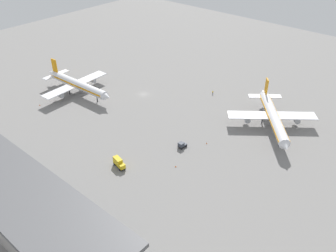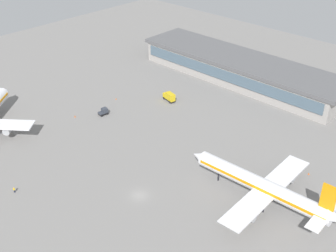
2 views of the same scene
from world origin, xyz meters
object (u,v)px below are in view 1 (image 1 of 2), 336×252
object	(u,v)px
catering_truck	(119,163)
safety_cone_far_side	(40,105)
baggage_tug	(182,145)
safety_cone_near_gate	(207,143)
safety_cone_mid_apron	(176,166)
airplane_at_gate	(273,116)
ground_crew_worker	(213,92)
airplane_taxiing	(77,84)

from	to	relation	value
catering_truck	safety_cone_far_side	xyz separation A→B (m)	(-59.11, 5.98, -1.40)
baggage_tug	safety_cone_far_side	world-z (taller)	baggage_tug
safety_cone_near_gate	safety_cone_mid_apron	distance (m)	18.50
baggage_tug	safety_cone_mid_apron	bearing A→B (deg)	35.57
baggage_tug	catering_truck	distance (m)	25.08
airplane_at_gate	baggage_tug	size ratio (longest dim) A/B	10.98
airplane_at_gate	baggage_tug	xyz separation A→B (m)	(-18.77, -35.20, -3.82)
safety_cone_far_side	safety_cone_near_gate	bearing A→B (deg)	18.83
ground_crew_worker	safety_cone_far_side	xyz separation A→B (m)	(-52.62, -60.53, -0.55)
baggage_tug	airplane_taxiing	bearing A→B (deg)	-84.49
catering_truck	safety_cone_far_side	world-z (taller)	catering_truck
catering_truck	ground_crew_worker	world-z (taller)	catering_truck
catering_truck	safety_cone_near_gate	distance (m)	34.83
safety_cone_near_gate	ground_crew_worker	bearing A→B (deg)	121.63
airplane_taxiing	safety_cone_far_side	world-z (taller)	airplane_taxiing
airplane_at_gate	airplane_taxiing	size ratio (longest dim) A/B	0.85
safety_cone_far_side	safety_cone_mid_apron	bearing A→B (deg)	5.26
safety_cone_far_side	ground_crew_worker	bearing A→B (deg)	49.00
airplane_taxiing	catering_truck	xyz separation A→B (m)	(55.67, -24.86, -3.16)
airplane_taxiing	baggage_tug	xyz separation A→B (m)	(65.13, -1.64, -3.70)
baggage_tug	ground_crew_worker	size ratio (longest dim) A/B	2.04
airplane_at_gate	safety_cone_mid_apron	world-z (taller)	airplane_at_gate
catering_truck	ground_crew_worker	xyz separation A→B (m)	(-6.49, 66.50, -0.85)
ground_crew_worker	baggage_tug	bearing A→B (deg)	-165.81
safety_cone_near_gate	baggage_tug	bearing A→B (deg)	-125.27
airplane_taxiing	safety_cone_mid_apron	distance (m)	71.97
ground_crew_worker	safety_cone_near_gate	xyz separation A→B (m)	(21.67, -35.19, -0.55)
airplane_taxiing	safety_cone_mid_apron	size ratio (longest dim) A/B	73.18
safety_cone_far_side	baggage_tug	bearing A→B (deg)	14.11
airplane_taxiing	safety_cone_near_gate	bearing A→B (deg)	2.85
baggage_tug	catering_truck	world-z (taller)	catering_truck
airplane_taxiing	catering_truck	size ratio (longest dim) A/B	7.47
airplane_at_gate	catering_truck	size ratio (longest dim) A/B	6.36
airplane_at_gate	airplane_taxiing	xyz separation A→B (m)	(-83.90, -33.56, -0.12)
ground_crew_worker	safety_cone_near_gate	distance (m)	41.33
airplane_at_gate	ground_crew_worker	xyz separation A→B (m)	(-34.72, 8.08, -4.13)
safety_cone_mid_apron	baggage_tug	bearing A→B (deg)	118.62
ground_crew_worker	safety_cone_near_gate	size ratio (longest dim) A/B	2.78
ground_crew_worker	safety_cone_mid_apron	xyz separation A→B (m)	(21.63, -53.69, -0.55)
safety_cone_near_gate	safety_cone_far_side	distance (m)	78.50
airplane_taxiing	safety_cone_mid_apron	bearing A→B (deg)	-12.01
ground_crew_worker	safety_cone_mid_apron	world-z (taller)	ground_crew_worker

